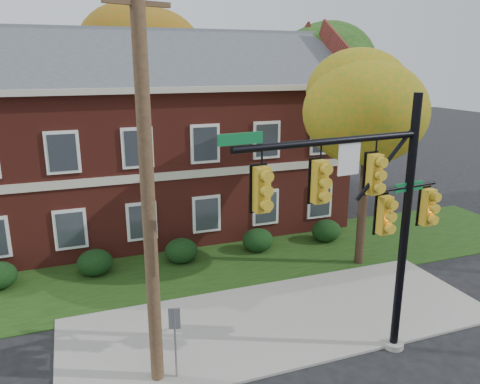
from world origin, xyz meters
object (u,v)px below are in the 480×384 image
object	(u,v)px
utility_pole	(148,193)
hedge_left	(95,263)
tree_near_right	(377,104)
apartment_building	(154,129)
hedge_center	(181,251)
hedge_far_right	(326,231)
tree_right_rear	(344,64)
sign_post	(175,332)
hedge_right	(258,240)
tree_far_rear	(150,52)
traffic_signal	(370,205)

from	to	relation	value
utility_pole	hedge_left	bearing A→B (deg)	80.17
tree_near_right	hedge_left	bearing A→B (deg)	165.19
apartment_building	hedge_left	size ratio (longest dim) A/B	13.43
hedge_center	hedge_far_right	size ratio (longest dim) A/B	1.00
hedge_far_right	tree_near_right	distance (m)	6.77
tree_right_rear	sign_post	xyz separation A→B (m)	(-13.20, -13.51, -6.68)
hedge_right	apartment_building	bearing A→B (deg)	123.67
apartment_building	utility_pole	distance (m)	12.73
hedge_left	hedge_far_right	distance (m)	10.50
hedge_far_right	tree_right_rear	xyz separation A→B (m)	(4.31, 6.11, 7.60)
apartment_building	tree_right_rear	bearing A→B (deg)	4.33
hedge_far_right	tree_far_rear	xyz separation A→B (m)	(-5.66, 13.09, 8.32)
hedge_left	traffic_signal	xyz separation A→B (m)	(6.68, -8.35, 4.11)
hedge_far_right	traffic_signal	xyz separation A→B (m)	(-3.82, -8.35, 4.11)
apartment_building	utility_pole	size ratio (longest dim) A/B	1.84
hedge_right	tree_right_rear	bearing A→B (deg)	38.02
hedge_center	tree_far_rear	xyz separation A→B (m)	(1.34, 13.09, 8.32)
tree_near_right	traffic_signal	world-z (taller)	tree_near_right
hedge_left	sign_post	bearing A→B (deg)	-77.72
sign_post	hedge_right	bearing A→B (deg)	69.53
hedge_left	sign_post	world-z (taller)	sign_post
hedge_right	hedge_far_right	bearing A→B (deg)	0.00
apartment_building	tree_far_rear	bearing A→B (deg)	80.29
hedge_right	traffic_signal	size ratio (longest dim) A/B	0.19
hedge_center	tree_near_right	xyz separation A→B (m)	(7.22, -2.83, 6.14)
hedge_left	tree_far_rear	size ratio (longest dim) A/B	0.12
sign_post	apartment_building	bearing A→B (deg)	97.10
hedge_center	traffic_signal	xyz separation A→B (m)	(3.18, -8.35, 4.11)
tree_far_rear	sign_post	distance (m)	22.03
hedge_far_right	tree_near_right	world-z (taller)	tree_near_right
apartment_building	sign_post	distance (m)	13.28
hedge_left	sign_post	distance (m)	7.63
tree_far_rear	hedge_right	bearing A→B (deg)	-80.64
hedge_left	tree_near_right	distance (m)	12.68
hedge_left	tree_near_right	xyz separation A→B (m)	(10.72, -2.83, 6.14)
utility_pole	sign_post	xyz separation A→B (m)	(0.48, -0.15, -3.75)
tree_near_right	utility_pole	size ratio (longest dim) A/B	0.84
tree_near_right	utility_pole	world-z (taller)	utility_pole
hedge_center	tree_far_rear	size ratio (longest dim) A/B	0.12
apartment_building	hedge_left	world-z (taller)	apartment_building
hedge_left	hedge_right	distance (m)	7.00
tree_near_right	sign_post	world-z (taller)	tree_near_right
hedge_right	tree_near_right	size ratio (longest dim) A/B	0.16
hedge_center	apartment_building	bearing A→B (deg)	90.00
hedge_right	tree_right_rear	world-z (taller)	tree_right_rear
tree_near_right	tree_right_rear	bearing A→B (deg)	65.42
tree_near_right	tree_far_rear	size ratio (longest dim) A/B	0.74
hedge_left	hedge_far_right	xyz separation A→B (m)	(10.50, 0.00, 0.00)
hedge_left	utility_pole	size ratio (longest dim) A/B	0.14
hedge_center	traffic_signal	world-z (taller)	traffic_signal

